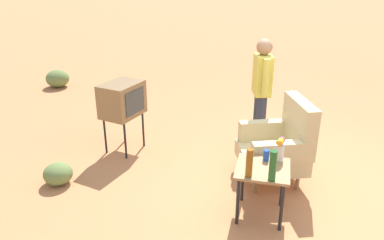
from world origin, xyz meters
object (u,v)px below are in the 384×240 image
Objects in this scene: armchair at (280,144)px; soda_can_blue at (266,155)px; side_table at (262,174)px; person_standing at (261,89)px; flower_vase at (280,148)px; bottle_wine_green at (273,166)px; tv_on_stand at (122,100)px; bottle_tall_amber at (249,163)px.

soda_can_blue is at bearing -12.90° from armchair.
armchair is 1.80× the size of side_table.
person_standing is 1.50m from soda_can_blue.
person_standing is at bearing -174.71° from side_table.
bottle_wine_green is at bearing -7.97° from flower_vase.
tv_on_stand is 0.63× the size of person_standing.
person_standing is (-1.63, -0.15, 0.43)m from side_table.
person_standing is 13.44× the size of soda_can_blue.
person_standing reaches higher than flower_vase.
bottle_tall_amber is at bearing -16.28° from armchair.
soda_can_blue is (-0.17, 0.02, 0.15)m from side_table.
bottle_tall_amber is (-0.02, -0.23, -0.01)m from bottle_wine_green.
bottle_tall_amber reaches higher than flower_vase.
side_table is at bearing 5.29° from person_standing.
flower_vase is at bearing 141.67° from side_table.
side_table is 1.96× the size of bottle_tall_amber.
bottle_tall_amber is at bearing 55.15° from tv_on_stand.
side_table is 0.23m from soda_can_blue.
side_table is 1.70m from person_standing.
soda_can_blue reaches higher than side_table.
tv_on_stand is 8.44× the size of soda_can_blue.
armchair is 0.65m from flower_vase.
tv_on_stand is at bearing -112.83° from flower_vase.
tv_on_stand reaches higher than bottle_wine_green.
bottle_wine_green is 0.44m from flower_vase.
person_standing is 1.89m from bottle_wine_green.
person_standing reaches higher than armchair.
person_standing is 5.12× the size of bottle_wine_green.
tv_on_stand is (-0.33, -2.23, 0.28)m from armchair.
bottle_wine_green is (1.37, 2.16, -0.03)m from tv_on_stand.
flower_vase is (-0.43, 0.06, -0.01)m from bottle_wine_green.
bottle_wine_green is at bearing 57.69° from tv_on_stand.
armchair is at bearing 163.72° from bottle_tall_amber.
person_standing is at bearing -179.39° from bottle_tall_amber.
armchair reaches higher than bottle_wine_green.
armchair is at bearing 168.49° from side_table.
bottle_tall_amber reaches higher than side_table.
flower_vase is (0.60, -0.01, 0.24)m from armchair.
flower_vase is (0.93, 2.22, -0.05)m from tv_on_stand.
armchair is 3.53× the size of bottle_tall_amber.
tv_on_stand is at bearing -98.45° from armchair.
flower_vase is at bearing 144.62° from bottle_tall_amber.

